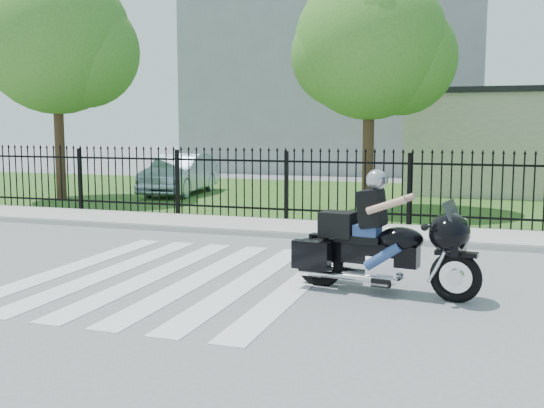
% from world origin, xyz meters
% --- Properties ---
extents(ground, '(120.00, 120.00, 0.00)m').
position_xyz_m(ground, '(0.00, 0.00, 0.00)').
color(ground, slate).
rests_on(ground, ground).
extents(crosswalk, '(5.00, 5.50, 0.01)m').
position_xyz_m(crosswalk, '(0.00, 0.00, 0.01)').
color(crosswalk, silver).
rests_on(crosswalk, ground).
extents(sidewalk, '(40.00, 2.00, 0.12)m').
position_xyz_m(sidewalk, '(0.00, 5.00, 0.06)').
color(sidewalk, '#ADAAA3').
rests_on(sidewalk, ground).
extents(curb, '(40.00, 0.12, 0.12)m').
position_xyz_m(curb, '(0.00, 4.00, 0.06)').
color(curb, '#ADAAA3').
rests_on(curb, ground).
extents(grass_strip, '(40.00, 12.00, 0.02)m').
position_xyz_m(grass_strip, '(0.00, 12.00, 0.01)').
color(grass_strip, '#315A1F').
rests_on(grass_strip, ground).
extents(iron_fence, '(26.00, 0.04, 1.80)m').
position_xyz_m(iron_fence, '(0.00, 6.00, 0.90)').
color(iron_fence, black).
rests_on(iron_fence, ground).
extents(tree_left, '(4.80, 4.80, 7.58)m').
position_xyz_m(tree_left, '(-8.50, 8.50, 5.17)').
color(tree_left, '#382316').
rests_on(tree_left, ground).
extents(tree_mid, '(4.20, 4.20, 6.78)m').
position_xyz_m(tree_mid, '(1.50, 9.00, 4.67)').
color(tree_mid, '#382316').
rests_on(tree_mid, ground).
extents(building_tall, '(15.00, 10.00, 12.00)m').
position_xyz_m(building_tall, '(-3.00, 26.00, 6.00)').
color(building_tall, '#94969C').
rests_on(building_tall, ground).
extents(motorcycle_rider, '(2.77, 1.17, 1.84)m').
position_xyz_m(motorcycle_rider, '(3.23, 0.10, 0.75)').
color(motorcycle_rider, black).
rests_on(motorcycle_rider, ground).
extents(parked_car, '(1.91, 4.43, 1.42)m').
position_xyz_m(parked_car, '(-5.51, 11.15, 0.73)').
color(parked_car, '#9BB1C3').
rests_on(parked_car, grass_strip).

